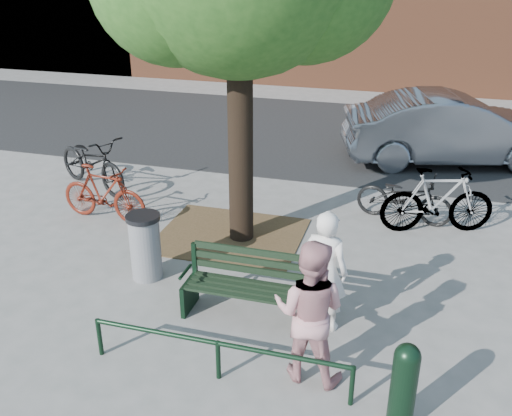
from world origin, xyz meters
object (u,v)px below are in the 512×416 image
(parked_car, at_px, (452,129))
(litter_bin, at_px, (145,246))
(park_bench, at_px, (251,284))
(bollard, at_px, (404,383))
(person_left, at_px, (325,271))
(person_right, at_px, (309,311))
(bicycle_c, at_px, (404,197))

(parked_car, bearing_deg, litter_bin, 130.82)
(park_bench, distance_m, parked_car, 7.56)
(bollard, bearing_deg, person_left, 126.14)
(person_right, distance_m, bicycle_c, 4.63)
(park_bench, bearing_deg, person_right, -44.59)
(park_bench, height_order, parked_car, parked_car)
(person_left, bearing_deg, litter_bin, -1.27)
(parked_car, bearing_deg, bollard, 160.50)
(bollard, bearing_deg, bicycle_c, 92.69)
(person_left, height_order, parked_car, person_left)
(litter_bin, bearing_deg, bollard, -27.12)
(bicycle_c, bearing_deg, parked_car, -3.99)
(person_left, distance_m, bicycle_c, 3.67)
(litter_bin, relative_size, bicycle_c, 0.59)
(park_bench, relative_size, parked_car, 0.36)
(person_right, bearing_deg, parked_car, -97.74)
(bollard, height_order, parked_car, parked_car)
(park_bench, relative_size, person_right, 1.01)
(person_left, xyz_separation_m, litter_bin, (-2.72, 0.48, -0.30))
(litter_bin, bearing_deg, park_bench, -16.43)
(parked_car, bearing_deg, bicycle_c, 151.02)
(park_bench, height_order, person_left, person_left)
(park_bench, height_order, person_right, person_right)
(person_right, bearing_deg, person_left, -85.97)
(bicycle_c, bearing_deg, bollard, -167.74)
(bollard, relative_size, bicycle_c, 0.58)
(person_right, bearing_deg, bicycle_c, -96.35)
(park_bench, distance_m, person_right, 1.39)
(person_right, distance_m, bollard, 1.21)
(park_bench, relative_size, litter_bin, 1.72)
(litter_bin, height_order, parked_car, parked_car)
(bollard, relative_size, parked_car, 0.21)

